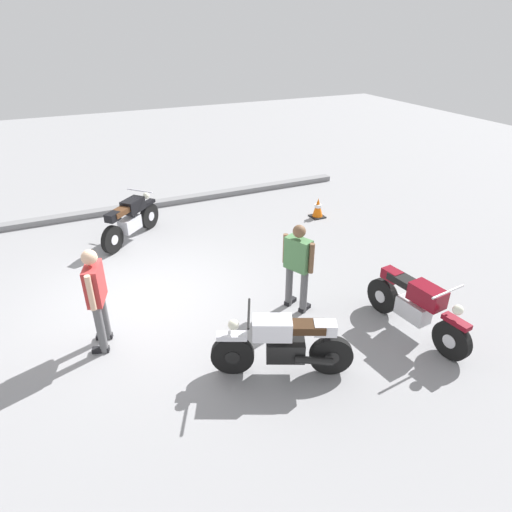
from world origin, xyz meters
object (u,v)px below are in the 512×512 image
person_in_green_shirt (298,263)px  motorcycle_black_cruiser (130,220)px  motorcycle_maroon_cruiser (416,306)px  traffic_cone (318,208)px  motorcycle_silver_cruiser (283,345)px  person_in_red_shirt (96,293)px

person_in_green_shirt → motorcycle_black_cruiser: bearing=93.3°
motorcycle_maroon_cruiser → traffic_cone: motorcycle_maroon_cruiser is taller
motorcycle_silver_cruiser → motorcycle_maroon_cruiser: 2.45m
person_in_red_shirt → motorcycle_silver_cruiser: bearing=159.9°
motorcycle_maroon_cruiser → person_in_red_shirt: size_ratio=1.21×
person_in_green_shirt → person_in_red_shirt: bearing=149.3°
motorcycle_black_cruiser → person_in_red_shirt: size_ratio=0.92×
motorcycle_maroon_cruiser → person_in_green_shirt: size_ratio=1.26×
motorcycle_maroon_cruiser → person_in_red_shirt: bearing=-117.2°
person_in_red_shirt → person_in_green_shirt: 3.33m
motorcycle_silver_cruiser → person_in_green_shirt: (1.00, 1.39, 0.42)m
motorcycle_silver_cruiser → person_in_red_shirt: person_in_red_shirt is taller
motorcycle_silver_cruiser → motorcycle_black_cruiser: same height
person_in_red_shirt → person_in_green_shirt: bearing=-169.2°
motorcycle_silver_cruiser → traffic_cone: size_ratio=3.67×
motorcycle_black_cruiser → person_in_red_shirt: person_in_red_shirt is taller
traffic_cone → motorcycle_maroon_cruiser: bearing=-103.1°
motorcycle_maroon_cruiser → motorcycle_black_cruiser: 6.64m
person_in_red_shirt → person_in_green_shirt: person_in_red_shirt is taller
person_in_green_shirt → traffic_cone: 4.39m
motorcycle_maroon_cruiser → person_in_green_shirt: person_in_green_shirt is taller
motorcycle_silver_cruiser → person_in_green_shirt: person_in_green_shirt is taller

